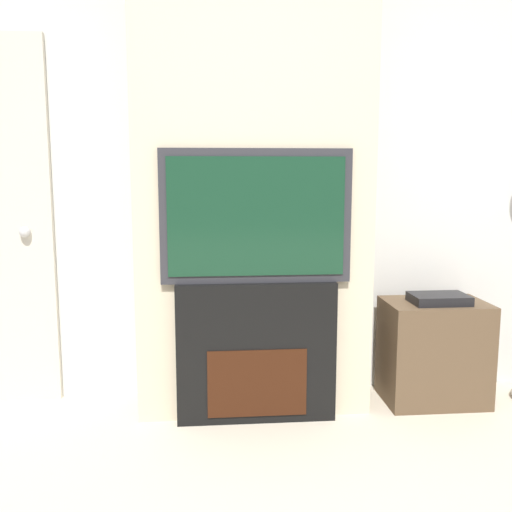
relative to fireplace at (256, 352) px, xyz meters
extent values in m
cube|color=silver|center=(0.00, 0.42, 0.99)|extent=(6.00, 0.06, 2.70)
cube|color=beige|center=(0.00, 0.20, 0.99)|extent=(1.21, 0.39, 2.70)
cube|color=black|center=(0.00, 0.00, 0.00)|extent=(0.81, 0.14, 0.72)
cube|color=#33160A|center=(0.00, -0.07, -0.14)|extent=(0.50, 0.01, 0.35)
cube|color=#2D2D33|center=(0.00, 0.00, 0.69)|extent=(0.95, 0.06, 0.66)
cube|color=#143823|center=(0.00, -0.03, 0.69)|extent=(0.87, 0.01, 0.58)
cube|color=brown|center=(1.00, 0.15, -0.08)|extent=(0.55, 0.37, 0.57)
cube|color=black|center=(1.00, 0.11, 0.23)|extent=(0.30, 0.20, 0.05)
sphere|color=silver|center=(-1.21, 0.33, 0.59)|extent=(0.06, 0.06, 0.06)
camera|label=1|loc=(-0.25, -2.80, 0.92)|focal=40.00mm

